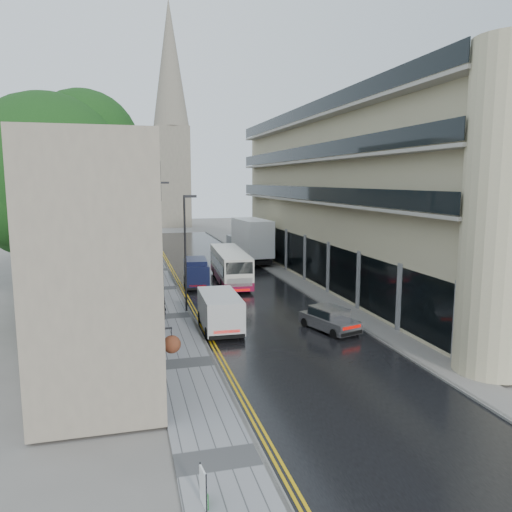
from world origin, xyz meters
name	(u,v)px	position (x,y,z in m)	size (l,w,h in m)	color
ground	(441,483)	(0.00, 0.00, 0.00)	(200.00, 200.00, 0.00)	slate
road	(234,286)	(0.00, 27.50, 0.01)	(9.00, 85.00, 0.02)	black
left_sidewalk	(160,289)	(-5.85, 27.50, 0.06)	(2.70, 85.00, 0.12)	gray
right_sidewalk	(297,282)	(5.40, 27.50, 0.06)	(1.80, 85.00, 0.12)	slate
old_shop_row	(110,212)	(-9.45, 30.00, 6.00)	(4.50, 56.00, 12.00)	gray
modern_block	(361,198)	(10.30, 26.00, 7.00)	(8.00, 40.00, 14.00)	tan
church_spire	(171,115)	(0.50, 82.00, 20.00)	(6.40, 6.40, 40.00)	gray
tree_near	(50,206)	(-12.50, 20.00, 6.95)	(10.56, 10.56, 13.89)	black
tree_far	(76,207)	(-12.20, 33.00, 6.23)	(9.24, 9.24, 12.46)	black
cream_bus	(222,273)	(-1.19, 26.23, 1.36)	(2.23, 9.83, 2.68)	silver
white_lorry	(244,244)	(2.96, 36.08, 2.30)	(2.60, 8.68, 4.56)	white
silver_hatchback	(335,326)	(2.33, 12.74, 0.71)	(1.60, 3.66, 1.37)	#9C9BA0
white_van	(207,320)	(-4.30, 14.25, 1.09)	(2.03, 4.73, 2.14)	silver
navy_van	(186,276)	(-3.93, 26.56, 1.20)	(1.85, 4.61, 2.35)	black
pedestrian	(161,305)	(-6.42, 18.42, 1.02)	(0.65, 0.43, 1.80)	black
lamp_post_near	(185,254)	(-4.70, 20.19, 3.81)	(0.83, 0.18, 7.38)	black
lamp_post_far	(160,228)	(-5.26, 33.91, 4.21)	(0.92, 0.20, 8.17)	#232325
estate_sign	(203,487)	(-6.65, 0.59, 0.61)	(0.08, 0.58, 0.97)	silver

